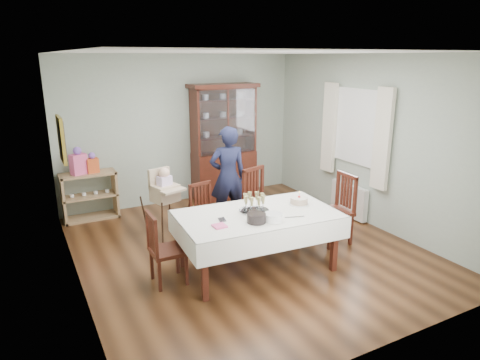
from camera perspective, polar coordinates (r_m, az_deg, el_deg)
floor at (r=6.22m, az=0.84°, el=-9.10°), size 5.00×5.00×0.00m
room_shell at (r=6.17m, az=-1.49°, el=7.31°), size 5.00×5.00×5.00m
dining_table at (r=5.52m, az=2.32°, el=-8.12°), size 2.08×1.29×0.76m
china_cabinet at (r=8.12m, az=-2.17°, el=5.29°), size 1.30×0.48×2.18m
sideboard at (r=7.61m, az=-19.39°, el=-2.01°), size 0.90×0.38×0.80m
picture_frame at (r=5.83m, az=-22.74°, el=5.01°), size 0.04×0.48×0.58m
window at (r=7.27m, az=15.35°, el=6.87°), size 0.04×1.02×1.22m
curtain_left at (r=6.81m, az=18.46°, el=5.16°), size 0.07×0.30×1.55m
curtain_right at (r=7.70m, az=11.82°, el=6.84°), size 0.07×0.30×1.55m
radiator at (r=7.52m, az=14.31°, el=-2.58°), size 0.10×0.80×0.55m
chair_far_left at (r=6.29m, az=-4.36°, el=-6.18°), size 0.48×0.48×0.89m
chair_far_right at (r=6.56m, az=2.95°, el=-4.80°), size 0.58×0.58×1.04m
chair_end_left at (r=5.32m, az=-9.69°, el=-10.74°), size 0.41×0.41×0.90m
chair_end_right at (r=6.46m, az=12.41°, el=-5.55°), size 0.48×0.48×1.02m
woman at (r=6.80m, az=-1.63°, el=0.45°), size 0.66×0.50×1.62m
high_chair at (r=6.56m, az=-9.85°, el=-3.95°), size 0.60×0.60×1.09m
champagne_tray at (r=5.40m, az=1.90°, el=-3.54°), size 0.39×0.39×0.23m
birthday_cake at (r=5.72m, az=7.87°, el=-2.80°), size 0.27×0.27×0.18m
plate_stack_dark at (r=5.07m, az=2.19°, el=-5.08°), size 0.26×0.26×0.11m
plate_stack_white at (r=5.13m, az=4.44°, el=-4.97°), size 0.24×0.24×0.10m
napkin_stack at (r=4.96m, az=-2.74°, el=-6.14°), size 0.15×0.15×0.02m
cutlery at (r=5.14m, az=-2.75°, el=-5.37°), size 0.14×0.17×0.01m
cake_knife at (r=5.28m, az=7.29°, el=-4.91°), size 0.25×0.10×0.01m
gift_bag_pink at (r=7.42m, az=-20.74°, el=2.24°), size 0.28×0.23×0.46m
gift_bag_orange at (r=7.46m, az=-19.08°, el=2.08°), size 0.20×0.15×0.34m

